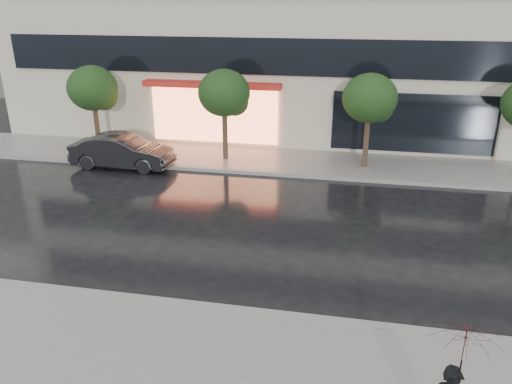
# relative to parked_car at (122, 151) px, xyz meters

# --- Properties ---
(ground) EXTENTS (120.00, 120.00, 0.00)m
(ground) POSITION_rel_parked_car_xyz_m (7.04, -8.30, -0.70)
(ground) COLOR black
(ground) RESTS_ON ground
(sidewalk_near) EXTENTS (60.00, 4.50, 0.12)m
(sidewalk_near) POSITION_rel_parked_car_xyz_m (7.04, -11.55, -0.64)
(sidewalk_near) COLOR slate
(sidewalk_near) RESTS_ON ground
(sidewalk_far) EXTENTS (60.00, 3.50, 0.12)m
(sidewalk_far) POSITION_rel_parked_car_xyz_m (7.04, 1.95, -0.64)
(sidewalk_far) COLOR slate
(sidewalk_far) RESTS_ON ground
(curb_near) EXTENTS (60.00, 0.25, 0.14)m
(curb_near) POSITION_rel_parked_car_xyz_m (7.04, -9.30, -0.63)
(curb_near) COLOR gray
(curb_near) RESTS_ON ground
(curb_far) EXTENTS (60.00, 0.25, 0.14)m
(curb_far) POSITION_rel_parked_car_xyz_m (7.04, 0.20, -0.63)
(curb_far) COLOR gray
(curb_far) RESTS_ON ground
(tree_far_west) EXTENTS (2.20, 2.20, 3.99)m
(tree_far_west) POSITION_rel_parked_car_xyz_m (-1.90, 1.73, 2.22)
(tree_far_west) COLOR #33261C
(tree_far_west) RESTS_ON ground
(tree_mid_west) EXTENTS (2.20, 2.20, 3.99)m
(tree_mid_west) POSITION_rel_parked_car_xyz_m (4.10, 1.73, 2.22)
(tree_mid_west) COLOR #33261C
(tree_mid_west) RESTS_ON ground
(tree_mid_east) EXTENTS (2.20, 2.20, 3.99)m
(tree_mid_east) POSITION_rel_parked_car_xyz_m (10.10, 1.73, 2.22)
(tree_mid_east) COLOR #33261C
(tree_mid_east) RESTS_ON ground
(parked_car) EXTENTS (4.29, 1.54, 1.41)m
(parked_car) POSITION_rel_parked_car_xyz_m (0.00, 0.00, 0.00)
(parked_car) COLOR black
(parked_car) RESTS_ON ground
(pedestrian_with_umbrella) EXTENTS (1.11, 1.13, 2.41)m
(pedestrian_with_umbrella) POSITION_rel_parked_car_xyz_m (11.16, -12.45, 1.04)
(pedestrian_with_umbrella) COLOR black
(pedestrian_with_umbrella) RESTS_ON sidewalk_near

